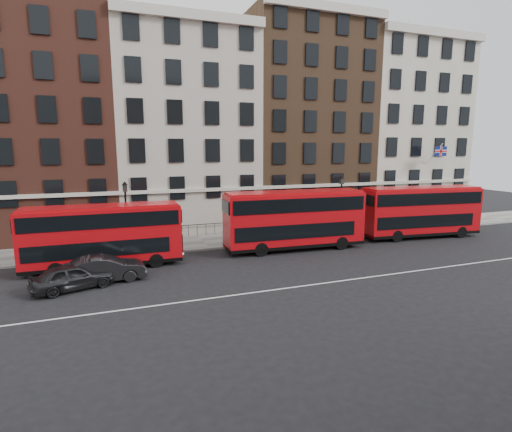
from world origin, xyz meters
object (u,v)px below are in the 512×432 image
object	(u,v)px
car_front	(104,269)
traffic_light	(459,203)
bus_b	(103,235)
car_rear	(73,277)
bus_d	(420,211)
bus_c	(294,218)

from	to	relation	value
car_front	traffic_light	bearing A→B (deg)	-85.31
bus_b	car_rear	xyz separation A→B (m)	(-1.66, -3.77, -1.50)
bus_b	bus_d	distance (m)	26.25
car_rear	car_front	world-z (taller)	car_front
bus_c	bus_d	size ratio (longest dim) A/B	1.02
car_rear	bus_b	bearing A→B (deg)	-41.14
car_front	traffic_light	distance (m)	33.67
bus_b	traffic_light	xyz separation A→B (m)	(33.21, 2.31, 0.20)
bus_b	bus_c	xyz separation A→B (m)	(13.91, 0.00, 0.21)
bus_d	bus_c	bearing A→B (deg)	-174.31
car_rear	car_front	xyz separation A→B (m)	(1.65, 0.79, 0.04)
traffic_light	bus_b	bearing A→B (deg)	-176.03
bus_d	traffic_light	distance (m)	7.33
bus_c	car_rear	xyz separation A→B (m)	(-15.57, -3.77, -1.71)
bus_c	car_front	world-z (taller)	bus_c
bus_c	car_rear	bearing A→B (deg)	-163.31
bus_b	car_front	world-z (taller)	bus_b
bus_b	bus_d	world-z (taller)	bus_d
car_rear	car_front	distance (m)	1.83
bus_d	car_rear	world-z (taller)	bus_d
bus_c	car_front	xyz separation A→B (m)	(-13.92, -2.98, -1.67)
bus_b	bus_d	size ratio (longest dim) A/B	0.92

